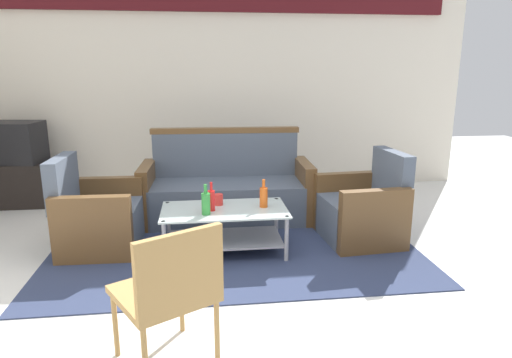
# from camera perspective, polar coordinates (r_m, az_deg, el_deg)

# --- Properties ---
(ground_plane) EXTENTS (14.00, 14.00, 0.00)m
(ground_plane) POSITION_cam_1_polar(r_m,az_deg,el_deg) (3.43, -0.83, -14.27)
(ground_plane) COLOR white
(wall_back) EXTENTS (6.52, 0.19, 2.80)m
(wall_back) POSITION_cam_1_polar(r_m,az_deg,el_deg) (6.06, -4.13, 12.60)
(wall_back) COLOR silver
(wall_back) RESTS_ON ground
(rug) EXTENTS (3.30, 2.26, 0.01)m
(rug) POSITION_cam_1_polar(r_m,az_deg,el_deg) (4.30, -2.84, -8.13)
(rug) COLOR #2D3856
(rug) RESTS_ON ground
(couch) EXTENTS (1.82, 0.80, 0.96)m
(couch) POSITION_cam_1_polar(r_m,az_deg,el_deg) (4.89, -3.72, -1.52)
(couch) COLOR #4C5666
(couch) RESTS_ON rug
(armchair_left) EXTENTS (0.72, 0.78, 0.85)m
(armchair_left) POSITION_cam_1_polar(r_m,az_deg,el_deg) (4.34, -19.47, -4.74)
(armchair_left) COLOR #4C5666
(armchair_left) RESTS_ON rug
(armchair_right) EXTENTS (0.75, 0.81, 0.85)m
(armchair_right) POSITION_cam_1_polar(r_m,az_deg,el_deg) (4.42, 13.39, -3.98)
(armchair_right) COLOR #4C5666
(armchair_right) RESTS_ON rug
(coffee_table) EXTENTS (1.10, 0.60, 0.40)m
(coffee_table) POSITION_cam_1_polar(r_m,az_deg,el_deg) (4.02, -4.00, -5.69)
(coffee_table) COLOR silver
(coffee_table) RESTS_ON rug
(bottle_orange) EXTENTS (0.07, 0.07, 0.25)m
(bottle_orange) POSITION_cam_1_polar(r_m,az_deg,el_deg) (3.99, 0.97, -2.24)
(bottle_orange) COLOR #D85919
(bottle_orange) RESTS_ON coffee_table
(bottle_green) EXTENTS (0.07, 0.07, 0.26)m
(bottle_green) POSITION_cam_1_polar(r_m,az_deg,el_deg) (3.82, -6.37, -3.05)
(bottle_green) COLOR #2D8C38
(bottle_green) RESTS_ON coffee_table
(bottle_red) EXTENTS (0.06, 0.06, 0.26)m
(bottle_red) POSITION_cam_1_polar(r_m,az_deg,el_deg) (3.91, -5.66, -2.65)
(bottle_red) COLOR red
(bottle_red) RESTS_ON coffee_table
(cup) EXTENTS (0.08, 0.08, 0.10)m
(cup) POSITION_cam_1_polar(r_m,az_deg,el_deg) (4.08, -4.76, -2.61)
(cup) COLOR red
(cup) RESTS_ON coffee_table
(tv_stand) EXTENTS (0.80, 0.50, 0.52)m
(tv_stand) POSITION_cam_1_polar(r_m,az_deg,el_deg) (6.12, -27.73, -0.49)
(tv_stand) COLOR black
(tv_stand) RESTS_ON ground
(television) EXTENTS (0.66, 0.52, 0.48)m
(television) POSITION_cam_1_polar(r_m,az_deg,el_deg) (6.03, -28.26, 4.12)
(television) COLOR black
(television) RESTS_ON tv_stand
(wicker_chair) EXTENTS (0.65, 0.65, 0.84)m
(wicker_chair) POSITION_cam_1_polar(r_m,az_deg,el_deg) (2.49, -10.81, -13.29)
(wicker_chair) COLOR #AD844C
(wicker_chair) RESTS_ON ground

